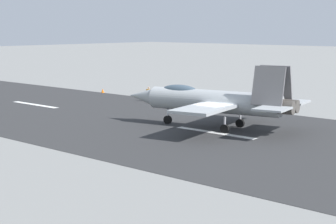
{
  "coord_description": "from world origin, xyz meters",
  "views": [
    {
      "loc": [
        -28.94,
        37.37,
        8.81
      ],
      "look_at": [
        0.78,
        4.77,
        2.2
      ],
      "focal_mm": 61.32,
      "sensor_mm": 36.0,
      "label": 1
    }
  ],
  "objects_px": {
    "crew_person": "(149,94)",
    "marker_cone_far": "(103,91)",
    "fighter_jet": "(214,101)",
    "marker_cone_mid": "(242,107)"
  },
  "relations": [
    {
      "from": "crew_person",
      "to": "marker_cone_far",
      "type": "distance_m",
      "value": 11.01
    },
    {
      "from": "fighter_jet",
      "to": "crew_person",
      "type": "distance_m",
      "value": 19.16
    },
    {
      "from": "marker_cone_far",
      "to": "marker_cone_mid",
      "type": "bearing_deg",
      "value": 180.0
    },
    {
      "from": "crew_person",
      "to": "marker_cone_mid",
      "type": "xyz_separation_m",
      "value": [
        -11.84,
        -2.25,
        -0.59
      ]
    },
    {
      "from": "crew_person",
      "to": "marker_cone_mid",
      "type": "relative_size",
      "value": 3.16
    },
    {
      "from": "fighter_jet",
      "to": "crew_person",
      "type": "bearing_deg",
      "value": -28.59
    },
    {
      "from": "marker_cone_mid",
      "to": "crew_person",
      "type": "bearing_deg",
      "value": 10.74
    },
    {
      "from": "crew_person",
      "to": "marker_cone_far",
      "type": "height_order",
      "value": "crew_person"
    },
    {
      "from": "crew_person",
      "to": "marker_cone_far",
      "type": "relative_size",
      "value": 3.16
    },
    {
      "from": "fighter_jet",
      "to": "marker_cone_far",
      "type": "height_order",
      "value": "fighter_jet"
    }
  ]
}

